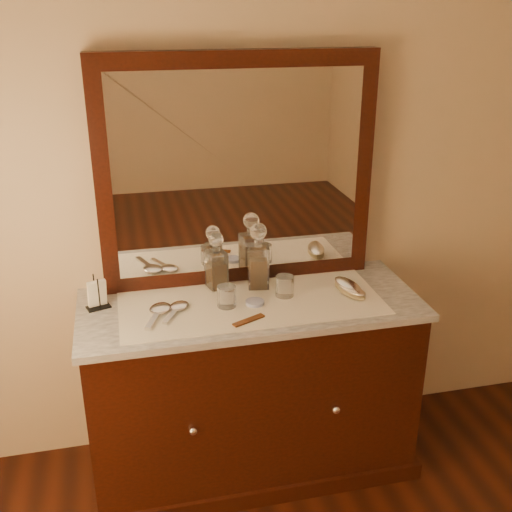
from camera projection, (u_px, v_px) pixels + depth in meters
name	position (u px, v px, depth m)	size (l,w,h in m)	color
dresser_cabinet	(251.00, 389.00, 2.75)	(1.40, 0.55, 0.82)	black
dresser_plinth	(251.00, 454.00, 2.89)	(1.46, 0.59, 0.08)	black
knob_left	(193.00, 431.00, 2.42)	(0.04, 0.04, 0.04)	silver
knob_right	(336.00, 410.00, 2.54)	(0.04, 0.04, 0.04)	silver
marble_top	(251.00, 305.00, 2.59)	(1.44, 0.59, 0.03)	silver
mirror_frame	(238.00, 172.00, 2.61)	(1.20, 0.08, 1.00)	black
mirror_glass	(239.00, 174.00, 2.58)	(1.06, 0.01, 0.86)	white
lace_runner	(252.00, 303.00, 2.56)	(1.10, 0.45, 0.00)	beige
pin_dish	(255.00, 302.00, 2.55)	(0.08, 0.08, 0.01)	white
comb	(249.00, 320.00, 2.41)	(0.14, 0.03, 0.01)	brown
napkin_rack	(97.00, 295.00, 2.51)	(0.11, 0.08, 0.14)	black
decanter_left	(217.00, 266.00, 2.66)	(0.10, 0.10, 0.26)	#955915
decanter_right	(258.00, 262.00, 2.67)	(0.10, 0.10, 0.30)	#955915
brush_near	(352.00, 291.00, 2.62)	(0.12, 0.16, 0.04)	#96845C
brush_far	(348.00, 287.00, 2.65)	(0.11, 0.18, 0.05)	#96845C
hand_mirror_outer	(159.00, 311.00, 2.48)	(0.14, 0.23, 0.02)	silver
hand_mirror_inner	(178.00, 308.00, 2.50)	(0.14, 0.20, 0.02)	silver
tumblers	(256.00, 291.00, 2.56)	(0.34, 0.12, 0.09)	white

